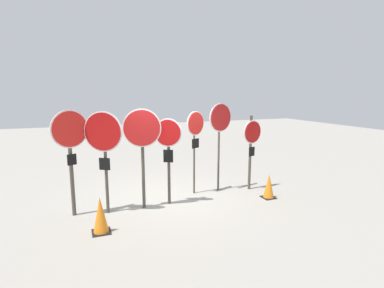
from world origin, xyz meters
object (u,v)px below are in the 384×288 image
Objects in this scene: stop_sign_0 at (70,143)px; traffic_cone_1 at (100,215)px; stop_sign_4 at (195,132)px; stop_sign_6 at (252,141)px; stop_sign_2 at (142,137)px; stop_sign_1 at (104,141)px; stop_sign_3 at (168,144)px; stop_sign_5 at (220,125)px; traffic_cone_0 at (269,186)px.

stop_sign_0 is 1.84m from traffic_cone_1.
stop_sign_4 reaches higher than stop_sign_6.
stop_sign_0 reaches higher than stop_sign_4.
stop_sign_0 is 1.62m from stop_sign_2.
stop_sign_0 reaches higher than stop_sign_1.
stop_sign_2 is 1.05× the size of stop_sign_4.
stop_sign_3 is (0.66, 0.03, -0.22)m from stop_sign_2.
stop_sign_5 is (2.39, 0.57, 0.16)m from stop_sign_2.
stop_sign_6 is (1.68, -0.25, -0.33)m from stop_sign_4.
stop_sign_5 reaches higher than stop_sign_0.
stop_sign_0 is at bearing 113.95° from traffic_cone_1.
stop_sign_4 is at bearing -16.25° from stop_sign_0.
stop_sign_2 reaches higher than stop_sign_3.
stop_sign_5 is 1.16× the size of stop_sign_6.
stop_sign_3 reaches higher than traffic_cone_0.
stop_sign_3 is 0.94× the size of stop_sign_4.
stop_sign_3 reaches higher than traffic_cone_1.
stop_sign_0 reaches higher than traffic_cone_1.
stop_sign_4 is 0.92× the size of stop_sign_5.
stop_sign_5 is at bearing 46.60° from stop_sign_3.
stop_sign_1 is 4.53m from traffic_cone_0.
stop_sign_2 is 3.69× the size of traffic_cone_0.
traffic_cone_1 reaches higher than traffic_cone_0.
traffic_cone_0 is (4.98, -0.64, -1.42)m from stop_sign_0.
stop_sign_5 reaches higher than stop_sign_6.
stop_sign_4 reaches higher than stop_sign_3.
stop_sign_4 is at bearing 163.18° from stop_sign_5.
stop_sign_4 is at bearing 29.59° from traffic_cone_1.
stop_sign_1 is at bearing 77.51° from traffic_cone_1.
stop_sign_1 is 4.22m from stop_sign_6.
stop_sign_6 reaches higher than traffic_cone_1.
traffic_cone_0 is (4.27, -0.50, -1.43)m from stop_sign_1.
stop_sign_6 is (0.91, -0.25, -0.49)m from stop_sign_5.
stop_sign_0 is 1.12× the size of stop_sign_3.
stop_sign_2 is (1.62, -0.14, 0.05)m from stop_sign_0.
stop_sign_1 is 2.58m from stop_sign_4.
traffic_cone_0 is at bearing 18.05° from stop_sign_3.
traffic_cone_0 is (0.98, -1.08, -1.63)m from stop_sign_5.
stop_sign_6 is (4.91, 0.18, -0.28)m from stop_sign_0.
traffic_cone_1 is at bearing -177.20° from stop_sign_6.
traffic_cone_1 is at bearing -70.89° from stop_sign_1.
stop_sign_3 reaches higher than stop_sign_6.
stop_sign_2 is at bearing 176.57° from stop_sign_5.
stop_sign_1 is 0.90m from stop_sign_2.
stop_sign_2 is 3.71m from traffic_cone_0.
stop_sign_2 is (0.90, 0.00, 0.04)m from stop_sign_1.
stop_sign_3 is at bearing 168.67° from traffic_cone_0.
stop_sign_0 reaches higher than stop_sign_3.
stop_sign_2 is at bearing -28.67° from stop_sign_0.
stop_sign_1 is 0.98× the size of stop_sign_2.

